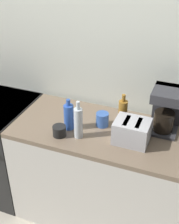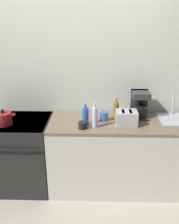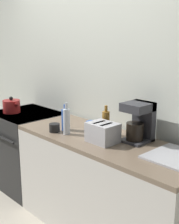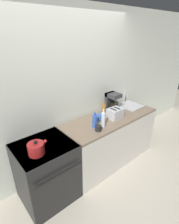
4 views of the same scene
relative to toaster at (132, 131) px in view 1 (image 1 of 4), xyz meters
The scene contains 9 objects.
wall_back 0.86m from the toaster, 145.23° to the left, with size 8.00×0.05×2.60m.
counter_block 0.54m from the toaster, 110.87° to the left, with size 1.77×0.65×0.90m.
toaster is the anchor object (origin of this frame).
coffee_maker 0.32m from the toaster, 52.94° to the left, with size 0.21×0.23×0.33m.
bottle_clear 0.38m from the toaster, 166.61° to the right, with size 0.06×0.06×0.29m.
bottle_blue 0.47m from the toaster, behind, with size 0.07×0.07×0.24m.
bottle_amber 0.19m from the toaster, 125.96° to the left, with size 0.07×0.07×0.27m.
cup_blue 0.28m from the toaster, 156.36° to the left, with size 0.10×0.10×0.11m.
cup_black 0.51m from the toaster, 166.22° to the right, with size 0.10×0.10×0.08m.
Camera 1 is at (1.02, -1.48, 2.22)m, focal length 50.00 mm.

